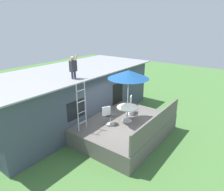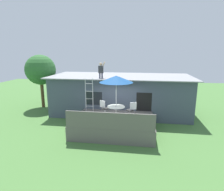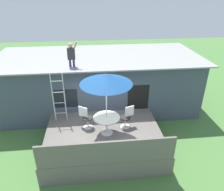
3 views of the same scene
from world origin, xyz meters
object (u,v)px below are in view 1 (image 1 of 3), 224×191
Objects in this scene: patio_umbrella at (128,74)px; step_ladder at (82,107)px; patio_table at (127,110)px; patio_chair_right at (130,105)px; patio_chair_left at (109,115)px; person_figure at (73,66)px.

patio_umbrella is 2.56m from step_ladder.
patio_table is 0.95m from patio_chair_right.
step_ladder is at bearing -39.14° from patio_chair_right.
patio_chair_left reaches higher than patio_table.
step_ladder is at bearing 148.70° from patio_table.
person_figure is (-1.31, 2.17, 0.35)m from patio_umbrella.
step_ladder is (-1.91, 1.16, -1.25)m from patio_umbrella.
patio_umbrella is 2.56m from person_figure.
patio_table is 0.47× the size of step_ladder.
patio_umbrella reaches higher than patio_chair_right.
patio_umbrella is 2.11m from patio_chair_right.
patio_table is at bearing -153.43° from patio_umbrella.
person_figure reaches higher than patio_table.
patio_chair_right is at bearing 23.21° from patio_table.
patio_umbrella is 2.76× the size of patio_chair_right.
patio_umbrella is 2.29× the size of person_figure.
patio_chair_right is (0.86, 0.37, -0.13)m from patio_table.
person_figure is (0.59, 1.01, 1.59)m from step_ladder.
step_ladder is at bearing -120.43° from person_figure.
step_ladder is at bearing 148.70° from patio_umbrella.
person_figure is 1.21× the size of patio_chair_right.
patio_chair_left is at bearing -27.78° from patio_chair_right.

